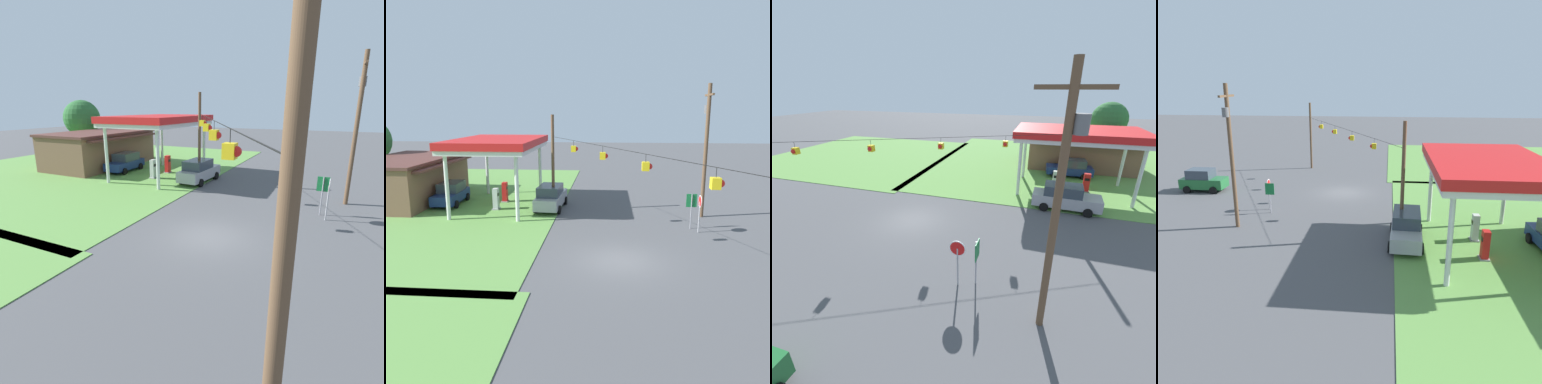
% 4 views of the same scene
% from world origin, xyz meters
% --- Properties ---
extents(ground_plane, '(160.00, 160.00, 0.00)m').
position_xyz_m(ground_plane, '(0.00, 0.00, 0.00)').
color(ground_plane, '#4C4C4F').
extents(grass_verge_station_corner, '(36.00, 28.00, 0.04)m').
position_xyz_m(grass_verge_station_corner, '(13.26, 18.54, 0.02)').
color(grass_verge_station_corner, '#5B8E42').
rests_on(grass_verge_station_corner, ground).
extents(grass_verge_opposite_corner, '(24.00, 24.00, 0.04)m').
position_xyz_m(grass_verge_opposite_corner, '(-16.00, 16.00, 0.02)').
color(grass_verge_opposite_corner, '#5B8E42').
rests_on(grass_verge_opposite_corner, ground).
extents(gas_station_canopy, '(10.51, 6.53, 5.67)m').
position_xyz_m(gas_station_canopy, '(11.26, 9.70, 5.16)').
color(gas_station_canopy, silver).
rests_on(gas_station_canopy, ground).
extents(gas_station_store, '(12.10, 7.29, 3.82)m').
position_xyz_m(gas_station_store, '(12.86, 18.53, 1.92)').
color(gas_station_store, brown).
rests_on(gas_station_store, ground).
extents(fuel_pump_near, '(0.71, 0.56, 1.77)m').
position_xyz_m(fuel_pump_near, '(9.92, 9.69, 0.84)').
color(fuel_pump_near, gray).
rests_on(fuel_pump_near, ground).
extents(fuel_pump_far, '(0.71, 0.56, 1.77)m').
position_xyz_m(fuel_pump_far, '(12.60, 9.69, 0.84)').
color(fuel_pump_far, gray).
rests_on(fuel_pump_far, ground).
extents(car_at_pumps_front, '(5.15, 2.29, 2.00)m').
position_xyz_m(car_at_pumps_front, '(10.56, 5.31, 1.01)').
color(car_at_pumps_front, '#9E9EA3').
rests_on(car_at_pumps_front, ground).
extents(car_at_pumps_rear, '(4.75, 2.30, 1.91)m').
position_xyz_m(car_at_pumps_rear, '(11.48, 14.09, 0.97)').
color(car_at_pumps_rear, navy).
rests_on(car_at_pumps_rear, ground).
extents(stop_sign_roadside, '(0.80, 0.08, 2.50)m').
position_xyz_m(stop_sign_roadside, '(5.25, -5.30, 1.81)').
color(stop_sign_roadside, '#99999E').
rests_on(stop_sign_roadside, ground).
extents(route_sign, '(0.10, 0.70, 2.40)m').
position_xyz_m(route_sign, '(6.09, -4.95, 1.71)').
color(route_sign, gray).
rests_on(route_sign, ground).
extents(utility_pole_main, '(2.20, 0.44, 9.77)m').
position_xyz_m(utility_pole_main, '(9.19, -6.40, 5.46)').
color(utility_pole_main, brown).
rests_on(utility_pole_main, ground).
extents(signal_span_gantry, '(20.10, 10.24, 7.59)m').
position_xyz_m(signal_span_gantry, '(0.00, -0.01, 4.17)').
color(signal_span_gantry, brown).
rests_on(signal_span_gantry, ground).
extents(tree_behind_station, '(4.57, 4.57, 7.32)m').
position_xyz_m(tree_behind_station, '(16.33, 24.44, 5.01)').
color(tree_behind_station, '#4C3828').
rests_on(tree_behind_station, ground).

